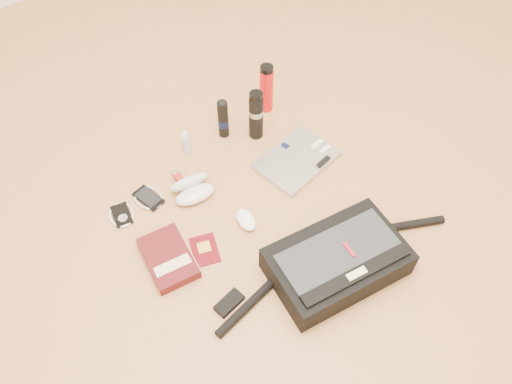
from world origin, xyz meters
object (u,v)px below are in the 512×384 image
messenger_bag (337,262)px  thermos_black (256,115)px  thermos_red (266,88)px  laptop (297,160)px  book (169,258)px

messenger_bag → thermos_black: 0.70m
thermos_black → thermos_red: size_ratio=1.00×
laptop → book: bearing=178.2°
thermos_black → book: bearing=-156.3°
laptop → thermos_red: size_ratio=1.47×
laptop → book: (-0.65, -0.05, 0.01)m
thermos_black → laptop: bearing=-82.3°
laptop → thermos_black: 0.25m
messenger_bag → book: messenger_bag is taller
laptop → thermos_black: thermos_black is taller
book → thermos_black: (0.62, 0.27, 0.09)m
thermos_black → thermos_red: bearing=35.0°
laptop → book: book is taller
messenger_bag → thermos_black: size_ratio=4.00×
laptop → thermos_red: (0.11, 0.32, 0.10)m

